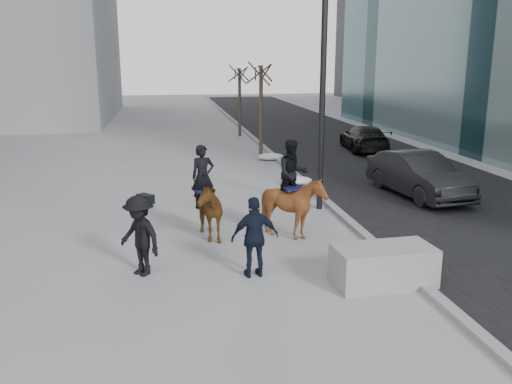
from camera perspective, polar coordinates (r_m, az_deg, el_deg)
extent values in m
plane|color=gray|center=(12.06, 0.96, -8.30)|extent=(120.00, 120.00, 0.00)
cube|color=black|center=(23.30, 13.49, 2.25)|extent=(8.00, 90.00, 0.01)
cube|color=gray|center=(22.04, 3.87, 2.10)|extent=(0.25, 90.00, 0.12)
cube|color=#949497|center=(11.55, 13.25, -7.55)|extent=(2.09, 1.12, 0.82)
imported|color=black|center=(19.05, 16.71, 1.76)|extent=(2.10, 4.65, 1.48)
imported|color=black|center=(28.02, 11.31, 5.59)|extent=(2.26, 4.55, 1.27)
imported|color=#4B2D0F|center=(14.05, -5.50, -1.72)|extent=(1.23, 2.01, 1.58)
imported|color=black|center=(14.00, -5.62, 1.61)|extent=(0.67, 0.51, 1.65)
cube|color=#0E1136|center=(14.08, -5.58, 0.23)|extent=(0.59, 0.65, 0.06)
imported|color=#532B10|center=(13.98, 3.96, -1.57)|extent=(1.49, 1.64, 1.67)
imported|color=black|center=(13.92, 3.88, 1.94)|extent=(0.91, 0.74, 1.74)
cube|color=#0E0F34|center=(14.00, 3.85, 0.47)|extent=(0.53, 0.61, 0.06)
imported|color=black|center=(11.49, -0.12, -4.78)|extent=(1.07, 0.53, 1.75)
cylinder|color=orange|center=(11.91, -0.80, -2.72)|extent=(0.04, 0.18, 0.07)
imported|color=black|center=(11.83, -12.15, -4.54)|extent=(1.25, 1.28, 1.75)
cube|color=black|center=(11.86, -11.57, -0.73)|extent=(0.41, 0.41, 0.20)
cylinder|color=black|center=(16.38, 7.12, 13.60)|extent=(0.18, 0.18, 9.00)
ellipsoid|color=silver|center=(20.13, 4.31, 1.21)|extent=(1.15, 0.73, 0.29)
ellipsoid|color=silver|center=(24.97, 1.53, 3.74)|extent=(1.21, 0.77, 0.31)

